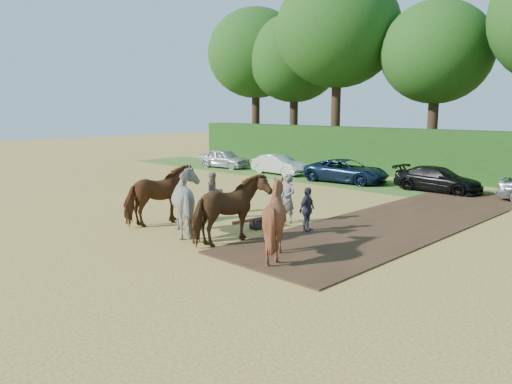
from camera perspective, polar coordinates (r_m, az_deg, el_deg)
The scene contains 9 objects.
ground at distance 15.45m, azimuth -0.54°, elevation -6.44°, with size 120.00×120.00×0.00m, color gold.
earth_strip at distance 20.12m, azimuth 16.89°, elevation -3.01°, with size 4.50×17.00×0.05m, color #472D1C.
grass_verge at distance 26.98m, azimuth 21.02°, elevation -0.14°, with size 50.00×5.00×0.03m, color #38601E.
hedgerow at distance 30.96m, azimuth 24.55°, elevation 3.58°, with size 46.00×1.60×3.00m, color #14380F.
spectator_near at distance 20.34m, azimuth -4.87°, elevation -0.12°, with size 0.83×0.64×1.70m, color tan.
spectator_far at distance 17.34m, azimuth 5.86°, elevation -2.04°, with size 0.93×0.39×1.58m, color #2A2B38.
plough_team at distance 16.42m, azimuth -4.94°, elevation -1.57°, with size 7.37×5.16×2.22m.
parked_cars at distance 26.49m, azimuth 22.76°, elevation 1.05°, with size 35.83×3.29×1.45m.
treeline at distance 34.73m, azimuth 24.61°, elevation 16.51°, with size 48.70×10.60×14.21m.
Camera 1 is at (10.53, -10.48, 4.25)m, focal length 35.00 mm.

